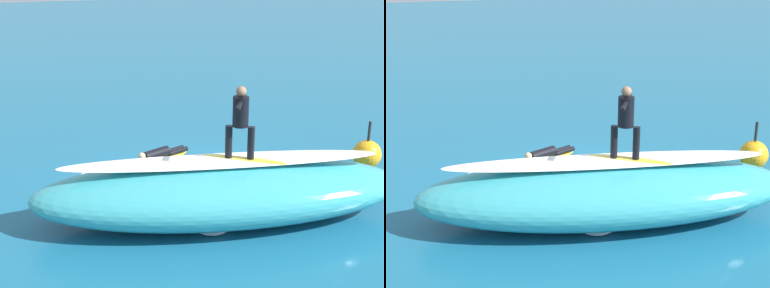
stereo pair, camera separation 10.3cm
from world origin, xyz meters
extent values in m
plane|color=#196084|center=(0.00, 0.00, 0.00)|extent=(120.00, 120.00, 0.00)
ellipsoid|color=teal|center=(0.31, 2.44, 0.67)|extent=(8.54, 4.59, 1.35)
ellipsoid|color=white|center=(0.31, 2.44, 1.39)|extent=(6.93, 2.63, 0.08)
ellipsoid|color=yellow|center=(-0.06, 2.54, 1.39)|extent=(2.14, 1.65, 0.08)
cylinder|color=black|center=(0.14, 2.41, 1.78)|extent=(0.15, 0.15, 0.70)
cylinder|color=black|center=(-0.25, 2.66, 1.78)|extent=(0.15, 0.15, 0.70)
cylinder|color=black|center=(-0.06, 2.54, 2.45)|extent=(0.46, 0.46, 0.64)
sphere|color=#936B4C|center=(-0.06, 2.54, 2.88)|extent=(0.22, 0.22, 0.22)
cylinder|color=black|center=(0.19, 2.92, 2.68)|extent=(0.39, 0.53, 0.10)
cylinder|color=black|center=(-0.31, 2.16, 2.68)|extent=(0.39, 0.53, 0.10)
ellipsoid|color=yellow|center=(0.43, -1.50, 0.05)|extent=(2.32, 1.30, 0.09)
cylinder|color=black|center=(0.43, -1.50, 0.24)|extent=(0.87, 0.56, 0.29)
sphere|color=tan|center=(0.90, -1.33, 0.30)|extent=(0.21, 0.21, 0.21)
cylinder|color=black|center=(-0.25, -1.85, 0.16)|extent=(0.69, 0.36, 0.13)
cylinder|color=black|center=(-0.31, -1.69, 0.16)|extent=(0.69, 0.36, 0.13)
sphere|color=orange|center=(-4.72, 1.12, 0.39)|extent=(0.77, 0.77, 0.77)
cylinder|color=#262626|center=(-4.72, 1.12, 1.04)|extent=(0.08, 0.08, 0.54)
ellipsoid|color=white|center=(2.52, -0.94, 0.09)|extent=(0.66, 0.69, 0.18)
ellipsoid|color=white|center=(0.61, 2.73, 0.07)|extent=(1.22, 1.20, 0.14)
ellipsoid|color=white|center=(2.17, 0.67, 0.08)|extent=(0.70, 0.73, 0.16)
camera|label=1|loc=(5.14, 12.32, 5.53)|focal=51.87mm
camera|label=2|loc=(5.05, 12.36, 5.53)|focal=51.87mm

